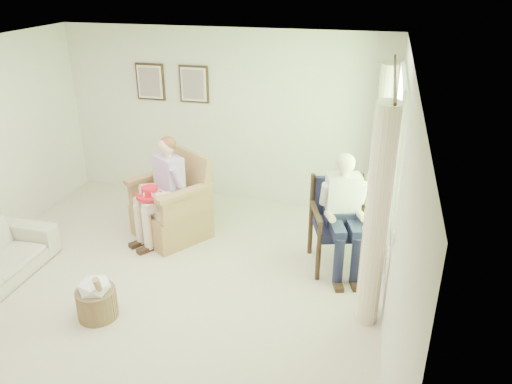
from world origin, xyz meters
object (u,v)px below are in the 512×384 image
at_px(wicker_armchair, 172,211).
at_px(wood_armchair, 342,219).
at_px(person_wicker, 165,184).
at_px(red_hat, 150,194).
at_px(person_dark, 343,206).
at_px(hatbox, 96,297).

height_order(wicker_armchair, wood_armchair, wicker_armchair).
relative_size(person_wicker, red_hat, 3.88).
bearing_deg(red_hat, person_dark, 0.22).
relative_size(wicker_armchair, hatbox, 1.83).
bearing_deg(wicker_armchair, person_wicker, -55.98).
height_order(wood_armchair, hatbox, wood_armchair).
bearing_deg(wicker_armchair, wood_armchair, 31.00).
height_order(person_wicker, red_hat, person_wicker).
relative_size(person_wicker, person_dark, 0.98).
bearing_deg(red_hat, wicker_armchair, 64.53).
bearing_deg(person_dark, wood_armchair, 72.59).
bearing_deg(red_hat, wood_armchair, 4.36).
xyz_separation_m(wicker_armchair, person_wicker, (0.00, -0.15, 0.47)).
height_order(red_hat, hatbox, red_hat).
distance_m(person_wicker, hatbox, 1.79).
bearing_deg(red_hat, hatbox, -87.45).
relative_size(person_dark, hatbox, 2.32).
distance_m(wicker_armchair, person_dark, 2.35).
bearing_deg(wood_armchair, hatbox, -161.28).
height_order(person_wicker, person_dark, person_dark).
bearing_deg(wicker_armchair, person_dark, 26.63).
bearing_deg(person_wicker, wood_armchair, 34.71).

